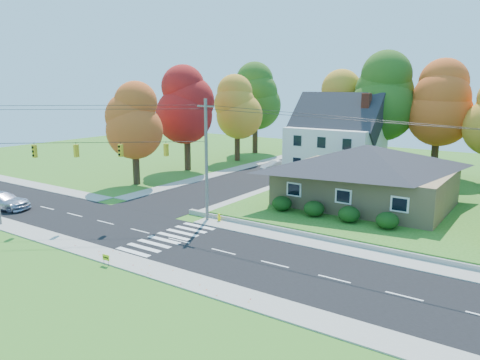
# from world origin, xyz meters

# --- Properties ---
(ground) EXTENTS (120.00, 120.00, 0.00)m
(ground) POSITION_xyz_m (0.00, 0.00, 0.00)
(ground) COLOR #3D7923
(road_main) EXTENTS (90.00, 8.00, 0.02)m
(road_main) POSITION_xyz_m (0.00, 0.00, 0.01)
(road_main) COLOR black
(road_main) RESTS_ON ground
(road_cross) EXTENTS (8.00, 44.00, 0.02)m
(road_cross) POSITION_xyz_m (-8.00, 26.00, 0.01)
(road_cross) COLOR black
(road_cross) RESTS_ON ground
(sidewalk_north) EXTENTS (90.00, 2.00, 0.08)m
(sidewalk_north) POSITION_xyz_m (0.00, 5.00, 0.04)
(sidewalk_north) COLOR #9C9A90
(sidewalk_north) RESTS_ON ground
(sidewalk_south) EXTENTS (90.00, 2.00, 0.08)m
(sidewalk_south) POSITION_xyz_m (0.00, -5.00, 0.04)
(sidewalk_south) COLOR #9C9A90
(sidewalk_south) RESTS_ON ground
(lawn) EXTENTS (30.00, 30.00, 0.50)m
(lawn) POSITION_xyz_m (13.00, 21.00, 0.25)
(lawn) COLOR #3D7923
(lawn) RESTS_ON ground
(ranch_house) EXTENTS (14.60, 10.60, 5.40)m
(ranch_house) POSITION_xyz_m (8.00, 16.00, 3.27)
(ranch_house) COLOR tan
(ranch_house) RESTS_ON lawn
(colonial_house) EXTENTS (10.40, 8.40, 9.60)m
(colonial_house) POSITION_xyz_m (0.04, 28.00, 4.58)
(colonial_house) COLOR silver
(colonial_house) RESTS_ON lawn
(hedge_row) EXTENTS (10.70, 1.70, 1.27)m
(hedge_row) POSITION_xyz_m (7.50, 9.80, 1.14)
(hedge_row) COLOR #163A10
(hedge_row) RESTS_ON lawn
(traffic_infrastructure) EXTENTS (38.10, 10.66, 10.00)m
(traffic_infrastructure) POSITION_xyz_m (-0.15, 1.35, 5.15)
(traffic_infrastructure) COLOR #666059
(traffic_infrastructure) RESTS_ON ground
(tree_lot_0) EXTENTS (6.72, 6.72, 12.51)m
(tree_lot_0) POSITION_xyz_m (-2.00, 34.00, 8.31)
(tree_lot_0) COLOR #3F2A19
(tree_lot_0) RESTS_ON lawn
(tree_lot_1) EXTENTS (7.84, 7.84, 14.60)m
(tree_lot_1) POSITION_xyz_m (4.00, 33.00, 9.61)
(tree_lot_1) COLOR #3F2A19
(tree_lot_1) RESTS_ON lawn
(tree_lot_2) EXTENTS (7.28, 7.28, 13.56)m
(tree_lot_2) POSITION_xyz_m (10.00, 34.00, 8.96)
(tree_lot_2) COLOR #3F2A19
(tree_lot_2) RESTS_ON lawn
(tree_west_0) EXTENTS (6.16, 6.16, 11.47)m
(tree_west_0) POSITION_xyz_m (-17.00, 12.00, 7.15)
(tree_west_0) COLOR #3F2A19
(tree_west_0) RESTS_ON ground
(tree_west_1) EXTENTS (7.28, 7.28, 13.56)m
(tree_west_1) POSITION_xyz_m (-18.00, 22.00, 8.46)
(tree_west_1) COLOR #3F2A19
(tree_west_1) RESTS_ON ground
(tree_west_2) EXTENTS (6.72, 6.72, 12.51)m
(tree_west_2) POSITION_xyz_m (-17.00, 32.00, 7.81)
(tree_west_2) COLOR #3F2A19
(tree_west_2) RESTS_ON ground
(tree_west_3) EXTENTS (7.84, 7.84, 14.60)m
(tree_west_3) POSITION_xyz_m (-19.00, 40.00, 9.11)
(tree_west_3) COLOR #3F2A19
(tree_west_3) RESTS_ON ground
(silver_sedan) EXTENTS (5.84, 3.91, 1.57)m
(silver_sedan) POSITION_xyz_m (-19.05, -2.56, 0.81)
(silver_sedan) COLOR #A8A8BE
(silver_sedan) RESTS_ON road_main
(white_car) EXTENTS (2.70, 4.05, 1.26)m
(white_car) POSITION_xyz_m (-8.36, 28.14, 0.65)
(white_car) COLOR silver
(white_car) RESTS_ON road_cross
(fire_hydrant) EXTENTS (0.39, 0.31, 0.69)m
(fire_hydrant) POSITION_xyz_m (-0.47, 5.47, 0.33)
(fire_hydrant) COLOR #FFE308
(fire_hydrant) RESTS_ON ground
(yard_sign) EXTENTS (0.57, 0.06, 0.71)m
(yard_sign) POSITION_xyz_m (-0.64, -6.07, 0.50)
(yard_sign) COLOR black
(yard_sign) RESTS_ON ground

